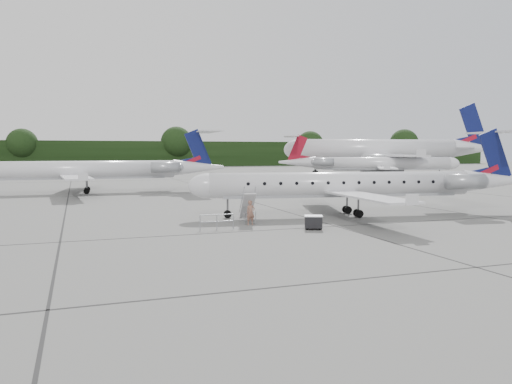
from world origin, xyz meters
name	(u,v)px	position (x,y,z in m)	size (l,w,h in m)	color
ground	(401,229)	(0.00, 0.00, 0.00)	(320.00, 320.00, 0.00)	slate
treeline	(145,154)	(0.00, 130.00, 4.00)	(260.00, 4.00, 8.00)	black
main_regional_jet	(341,172)	(-0.34, 7.26, 3.42)	(26.64, 19.18, 6.83)	silver
airstair	(247,207)	(-8.40, 6.38, 1.07)	(0.85, 2.52, 2.14)	silver
passenger	(251,213)	(-8.65, 4.99, 0.85)	(0.62, 0.41, 1.69)	#875A49
safety_railing	(217,222)	(-11.43, 3.60, 0.50)	(2.20, 0.08, 1.00)	gray
baggage_cart	(313,222)	(-5.45, 1.78, 0.48)	(1.11, 0.90, 0.96)	black
bg_narrowbody	(378,139)	(36.34, 57.84, 7.27)	(40.53, 29.18, 14.55)	silver
bg_regional_left	(77,161)	(-19.80, 36.13, 3.86)	(29.41, 21.17, 7.71)	silver
bg_regional_right	(382,157)	(30.97, 48.39, 3.92)	(29.86, 21.50, 7.83)	silver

